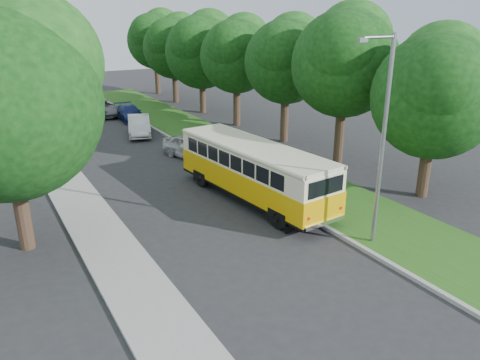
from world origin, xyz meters
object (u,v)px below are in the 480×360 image
lamppost_near (382,137)px  car_white (139,126)px  lamppost_far (41,92)px  car_grey (103,108)px  car_blue (129,113)px  vintage_bus (254,172)px  car_silver (192,147)px

lamppost_near → car_white: bearing=95.8°
lamppost_far → car_grey: bearing=60.6°
lamppost_near → car_white: lamppost_near is taller
lamppost_far → car_blue: lamppost_far is taller
lamppost_near → car_blue: (-1.21, 26.64, -3.74)m
car_blue → car_white: bearing=-98.6°
car_white → car_blue: bearing=96.9°
vintage_bus → car_grey: 23.45m
lamppost_far → lamppost_near: bearing=-64.3°
car_silver → car_grey: 15.58m
car_silver → vintage_bus: bearing=-111.2°
car_silver → car_grey: bearing=76.5°
lamppost_far → vintage_bus: bearing=-59.1°
car_white → car_grey: size_ratio=0.92×
car_blue → car_grey: bearing=116.7°
car_blue → vintage_bus: bearing=-89.4°
vintage_bus → lamppost_near: bearing=-81.3°
lamppost_far → car_grey: 13.26m
car_white → car_grey: (-0.46, 8.30, -0.06)m
lamppost_near → car_blue: 26.93m
lamppost_far → vintage_bus: (7.34, -12.26, -2.69)m
car_blue → lamppost_far: bearing=-131.8°
car_grey → lamppost_near: bearing=-96.0°
vintage_bus → car_white: vintage_bus is taller
vintage_bus → car_white: 15.14m
vintage_bus → car_silver: 7.93m
lamppost_near → car_grey: (-2.62, 29.65, -3.70)m
car_white → car_blue: car_white is taller
car_grey → car_white: bearing=-97.9°
lamppost_far → car_white: 8.08m
lamppost_far → car_silver: lamppost_far is taller
lamppost_far → car_blue: bearing=46.6°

